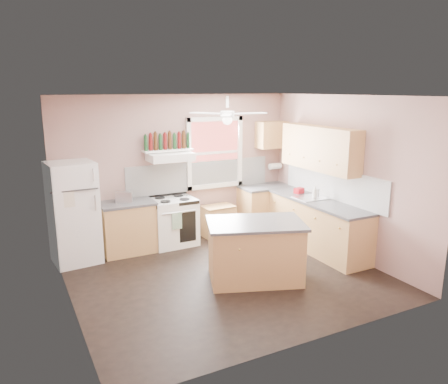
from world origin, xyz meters
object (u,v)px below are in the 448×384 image
cart (218,221)px  toaster (124,197)px  refrigerator (73,213)px  stove (173,222)px  island (255,252)px

cart → toaster: bearing=178.6°
refrigerator → cart: bearing=-3.7°
stove → cart: (0.95, 0.04, -0.13)m
toaster → island: size_ratio=0.21×
refrigerator → toaster: (0.85, 0.06, 0.16)m
toaster → stove: 1.03m
cart → stove: bearing=-179.5°
stove → island: bearing=-76.1°
cart → refrigerator: bearing=179.7°
toaster → cart: bearing=19.2°
toaster → stove: toaster is taller
refrigerator → toaster: 0.87m
stove → cart: size_ratio=1.43×
toaster → island: 2.52m
island → cart: bearing=99.4°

